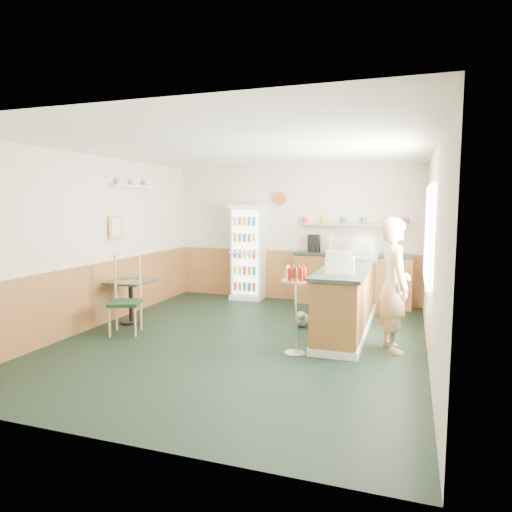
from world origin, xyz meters
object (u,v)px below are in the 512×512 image
at_px(shopkeeper, 394,285).
at_px(cafe_chair, 128,292).
at_px(cafe_table, 131,293).
at_px(condiment_stand, 295,296).
at_px(drinks_fridge, 248,252).
at_px(display_case, 354,247).
at_px(cash_register, 340,265).

relative_size(shopkeeper, cafe_chair, 1.51).
xyz_separation_m(cafe_table, cafe_chair, (0.28, -0.46, 0.12)).
height_order(cafe_table, cafe_chair, cafe_chair).
distance_m(condiment_stand, cafe_table, 3.00).
bearing_deg(shopkeeper, drinks_fridge, 28.49).
xyz_separation_m(condiment_stand, cafe_table, (-2.92, 0.65, -0.28)).
bearing_deg(drinks_fridge, display_case, -25.29).
relative_size(cash_register, condiment_stand, 0.35).
relative_size(display_case, shopkeeper, 0.44).
bearing_deg(cafe_chair, condiment_stand, -24.68).
xyz_separation_m(cash_register, cafe_table, (-3.40, 0.11, -0.62)).
height_order(shopkeeper, cafe_table, shopkeeper).
bearing_deg(cafe_chair, drinks_fridge, 52.70).
bearing_deg(display_case, condiment_stand, -103.31).
bearing_deg(condiment_stand, cafe_table, 167.38).
height_order(condiment_stand, cafe_chair, cafe_chair).
distance_m(display_case, cafe_chair, 3.68).
relative_size(display_case, condiment_stand, 0.69).
xyz_separation_m(display_case, cafe_chair, (-3.12, -1.85, -0.62)).
xyz_separation_m(drinks_fridge, condiment_stand, (1.76, -3.10, -0.19)).
xyz_separation_m(display_case, condiment_stand, (-0.48, -2.04, -0.46)).
relative_size(shopkeeper, condiment_stand, 1.56).
xyz_separation_m(display_case, shopkeeper, (0.70, -1.49, -0.35)).
relative_size(display_case, cafe_chair, 0.67).
xyz_separation_m(display_case, cafe_table, (-3.40, -1.39, -0.74)).
height_order(drinks_fridge, cash_register, drinks_fridge).
height_order(shopkeeper, cafe_chair, shopkeeper).
bearing_deg(cash_register, drinks_fridge, 126.66).
bearing_deg(cash_register, condiment_stand, -136.06).
height_order(display_case, shopkeeper, shopkeeper).
bearing_deg(cafe_chair, cash_register, -14.01).
xyz_separation_m(shopkeeper, condiment_stand, (-1.18, -0.55, -0.11)).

